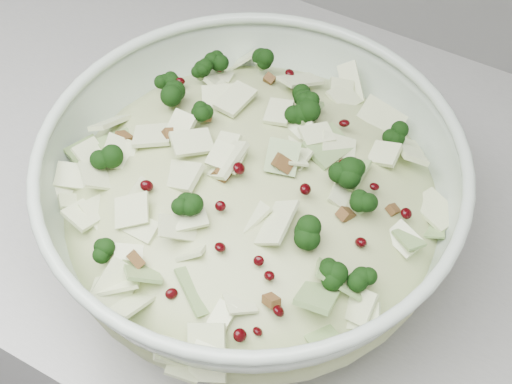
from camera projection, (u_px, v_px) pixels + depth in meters
counter at (43, 234)px, 1.25m from camera, size 3.60×0.60×0.90m
mixing_bowl at (252, 204)px, 0.64m from camera, size 0.43×0.43×0.15m
salad at (252, 188)px, 0.62m from camera, size 0.40×0.40×0.15m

